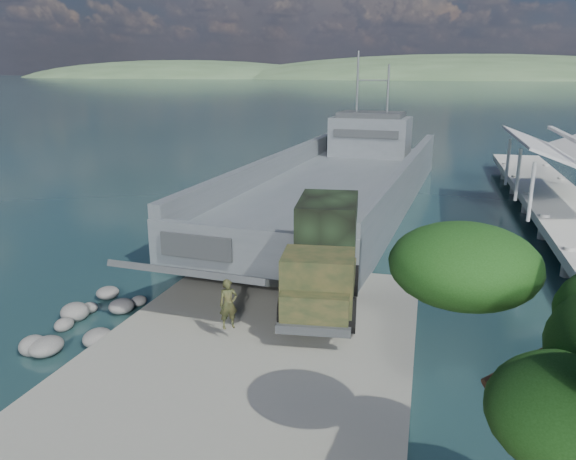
# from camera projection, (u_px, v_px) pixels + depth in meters

# --- Properties ---
(ground) EXTENTS (1400.00, 1400.00, 0.00)m
(ground) POSITION_uv_depth(u_px,v_px,m) (259.00, 351.00, 18.61)
(ground) COLOR #183B3A
(ground) RESTS_ON ground
(boat_ramp) EXTENTS (10.00, 18.00, 0.50)m
(boat_ramp) POSITION_uv_depth(u_px,v_px,m) (250.00, 358.00, 17.61)
(boat_ramp) COLOR gray
(boat_ramp) RESTS_ON ground
(shoreline_rocks) EXTENTS (3.20, 5.60, 0.90)m
(shoreline_rocks) POSITION_uv_depth(u_px,v_px,m) (101.00, 324.00, 20.52)
(shoreline_rocks) COLOR #5B5B58
(shoreline_rocks) RESTS_ON ground
(distant_headlands) EXTENTS (1000.00, 240.00, 48.00)m
(distant_headlands) POSITION_uv_depth(u_px,v_px,m) (482.00, 79.00, 529.12)
(distant_headlands) COLOR #3A5334
(distant_headlands) RESTS_ON ground
(pier) EXTENTS (6.40, 44.00, 6.10)m
(pier) POSITION_uv_depth(u_px,v_px,m) (566.00, 201.00, 32.64)
(pier) COLOR #B7B6AC
(pier) RESTS_ON ground
(landing_craft) EXTENTS (12.50, 38.71, 11.32)m
(landing_craft) POSITION_uv_depth(u_px,v_px,m) (338.00, 191.00, 38.66)
(landing_craft) COLOR #4A5357
(landing_craft) RESTS_ON ground
(military_truck) EXTENTS (3.20, 7.99, 3.61)m
(military_truck) POSITION_uv_depth(u_px,v_px,m) (325.00, 254.00, 21.12)
(military_truck) COLOR black
(military_truck) RESTS_ON boat_ramp
(soldier) EXTENTS (0.72, 0.67, 1.65)m
(soldier) POSITION_uv_depth(u_px,v_px,m) (229.00, 315.00, 18.16)
(soldier) COLOR black
(soldier) RESTS_ON boat_ramp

